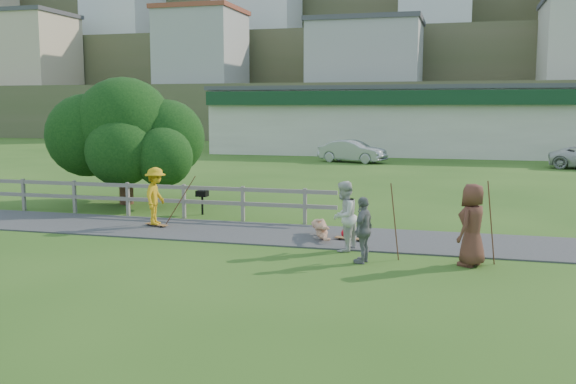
% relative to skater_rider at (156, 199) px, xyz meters
% --- Properties ---
extents(ground, '(260.00, 260.00, 0.00)m').
position_rel_skater_rider_xyz_m(ground, '(2.13, -1.61, -0.85)').
color(ground, '#295117').
rests_on(ground, ground).
extents(path, '(34.00, 3.00, 0.04)m').
position_rel_skater_rider_xyz_m(path, '(2.13, -0.11, -0.83)').
color(path, '#343436').
rests_on(path, ground).
extents(fence, '(15.05, 0.10, 1.10)m').
position_rel_skater_rider_xyz_m(fence, '(-2.49, 1.69, -0.12)').
color(fence, slate).
rests_on(fence, ground).
extents(strip_mall, '(32.50, 10.75, 5.10)m').
position_rel_skater_rider_xyz_m(strip_mall, '(6.13, 33.33, 1.73)').
color(strip_mall, beige).
rests_on(strip_mall, ground).
extents(hillside, '(220.00, 67.00, 47.50)m').
position_rel_skater_rider_xyz_m(hillside, '(2.13, 89.70, 13.57)').
color(hillside, '#4F5934').
rests_on(hillside, ground).
extents(skater_rider, '(0.77, 1.17, 1.69)m').
position_rel_skater_rider_xyz_m(skater_rider, '(0.00, 0.00, 0.00)').
color(skater_rider, gold).
rests_on(skater_rider, ground).
extents(skater_fallen, '(1.62, 0.92, 0.58)m').
position_rel_skater_rider_xyz_m(skater_fallen, '(5.10, -0.40, -0.56)').
color(skater_fallen, tan).
rests_on(skater_fallen, ground).
extents(spectator_a, '(0.85, 0.99, 1.75)m').
position_rel_skater_rider_xyz_m(spectator_a, '(5.92, -1.62, 0.03)').
color(spectator_a, silver).
rests_on(spectator_a, ground).
extents(spectator_b, '(0.56, 0.96, 1.53)m').
position_rel_skater_rider_xyz_m(spectator_b, '(6.58, -2.71, -0.08)').
color(spectator_b, slate).
rests_on(spectator_b, ground).
extents(spectator_c, '(0.93, 1.08, 1.86)m').
position_rel_skater_rider_xyz_m(spectator_c, '(8.97, -2.35, 0.08)').
color(spectator_c, brown).
rests_on(spectator_c, ground).
extents(car_silver, '(4.60, 2.67, 1.43)m').
position_rel_skater_rider_xyz_m(car_silver, '(1.86, 23.96, -0.13)').
color(car_silver, '#999CA0').
rests_on(car_silver, ground).
extents(tree, '(5.77, 5.77, 3.96)m').
position_rel_skater_rider_xyz_m(tree, '(-3.21, 3.98, 1.13)').
color(tree, black).
rests_on(tree, ground).
extents(bbq, '(0.38, 0.30, 0.80)m').
position_rel_skater_rider_xyz_m(bbq, '(0.42, 2.51, -0.45)').
color(bbq, black).
rests_on(bbq, ground).
extents(longboard_rider, '(0.81, 0.45, 0.09)m').
position_rel_skater_rider_xyz_m(longboard_rider, '(0.00, -0.00, -0.80)').
color(longboard_rider, brown).
rests_on(longboard_rider, ground).
extents(longboard_fallen, '(0.84, 0.36, 0.09)m').
position_rel_skater_rider_xyz_m(longboard_fallen, '(5.90, -0.50, -0.80)').
color(longboard_fallen, brown).
rests_on(longboard_fallen, ground).
extents(helmet, '(0.25, 0.25, 0.25)m').
position_rel_skater_rider_xyz_m(helmet, '(5.70, -0.05, -0.72)').
color(helmet, red).
rests_on(helmet, ground).
extents(pole_rider, '(0.03, 0.03, 1.83)m').
position_rel_skater_rider_xyz_m(pole_rider, '(0.60, 0.40, 0.07)').
color(pole_rider, '#533121').
rests_on(pole_rider, ground).
extents(pole_spec_left, '(0.03, 0.03, 1.81)m').
position_rel_skater_rider_xyz_m(pole_spec_left, '(7.24, -2.24, 0.06)').
color(pole_spec_left, '#533121').
rests_on(pole_spec_left, ground).
extents(pole_spec_right, '(0.03, 0.03, 1.92)m').
position_rel_skater_rider_xyz_m(pole_spec_right, '(9.38, -2.10, 0.11)').
color(pole_spec_right, '#533121').
rests_on(pole_spec_right, ground).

